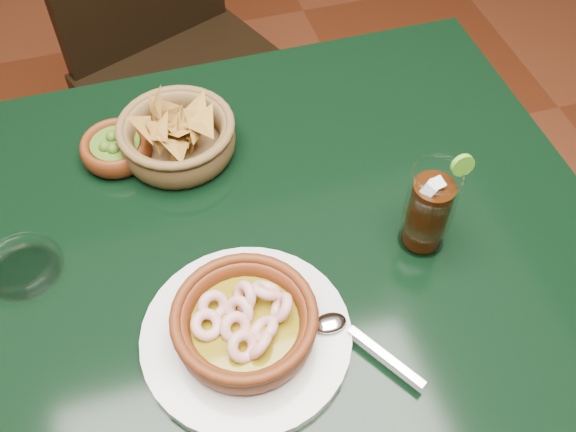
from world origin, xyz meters
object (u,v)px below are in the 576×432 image
object	(u,v)px
chip_basket	(177,137)
cola_drink	(429,209)
dining_chair	(179,57)
shrimp_plate	(246,327)
dining_table	(196,291)

from	to	relation	value
chip_basket	cola_drink	xyz separation A→B (m)	(0.30, -0.27, 0.04)
dining_chair	cola_drink	world-z (taller)	dining_chair
shrimp_plate	chip_basket	size ratio (longest dim) A/B	1.51
dining_table	chip_basket	world-z (taller)	chip_basket
shrimp_plate	cola_drink	distance (m)	0.29
chip_basket	cola_drink	size ratio (longest dim) A/B	1.32
dining_chair	shrimp_plate	world-z (taller)	dining_chair
cola_drink	shrimp_plate	bearing A→B (deg)	-163.45
shrimp_plate	dining_table	bearing A→B (deg)	107.58
shrimp_plate	chip_basket	distance (m)	0.35
dining_chair	shrimp_plate	bearing A→B (deg)	-92.76
shrimp_plate	chip_basket	bearing A→B (deg)	93.55
dining_table	cola_drink	size ratio (longest dim) A/B	7.43
chip_basket	cola_drink	world-z (taller)	cola_drink
dining_chair	cola_drink	size ratio (longest dim) A/B	6.06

